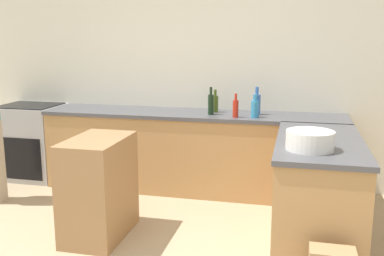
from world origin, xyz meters
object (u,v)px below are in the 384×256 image
hot_sauce_bottle (236,108)px  range_oven (32,141)px  island_table (99,188)px  mixing_bowl (310,140)px  wine_bottle_dark (211,104)px  olive_oil_bottle (215,103)px  dish_soap_bottle (255,108)px  water_bottle_blue (257,104)px

hot_sauce_bottle → range_oven: bearing=175.6°
range_oven → island_table: (1.51, -1.35, -0.01)m
island_table → mixing_bowl: 1.81m
range_oven → wine_bottle_dark: 2.31m
range_oven → mixing_bowl: (3.24, -1.40, 0.51)m
olive_oil_bottle → hot_sauce_bottle: bearing=-46.0°
wine_bottle_dark → olive_oil_bottle: wine_bottle_dark is taller
mixing_bowl → dish_soap_bottle: bearing=112.9°
dish_soap_bottle → mixing_bowl: bearing=-67.1°
water_bottle_blue → dish_soap_bottle: bearing=-90.2°
hot_sauce_bottle → mixing_bowl: bearing=-59.2°
island_table → olive_oil_bottle: (0.74, 1.44, 0.55)m
wine_bottle_dark → hot_sauce_bottle: (0.28, -0.11, -0.02)m
mixing_bowl → olive_oil_bottle: olive_oil_bottle is taller
mixing_bowl → olive_oil_bottle: (-0.99, 1.48, 0.03)m
water_bottle_blue → hot_sauce_bottle: size_ratio=1.20×
wine_bottle_dark → olive_oil_bottle: (0.02, 0.17, -0.02)m
range_oven → hot_sauce_bottle: bearing=-4.4°
island_table → wine_bottle_dark: (0.73, 1.27, 0.57)m
range_oven → dish_soap_bottle: bearing=-3.2°
mixing_bowl → hot_sauce_bottle: size_ratio=1.43×
wine_bottle_dark → hot_sauce_bottle: wine_bottle_dark is taller
wine_bottle_dark → mixing_bowl: bearing=-52.7°
water_bottle_blue → island_table: bearing=-131.0°
range_oven → olive_oil_bottle: size_ratio=3.62×
water_bottle_blue → hot_sauce_bottle: (-0.19, -0.22, -0.02)m
wine_bottle_dark → hot_sauce_bottle: 0.30m
water_bottle_blue → olive_oil_bottle: size_ratio=1.20×
olive_oil_bottle → mixing_bowl: bearing=-56.4°
island_table → range_oven: bearing=138.1°
hot_sauce_bottle → dish_soap_bottle: 0.20m
mixing_bowl → dish_soap_bottle: dish_soap_bottle is taller
wine_bottle_dark → dish_soap_bottle: wine_bottle_dark is taller
wine_bottle_dark → water_bottle_blue: bearing=13.7°
range_oven → island_table: bearing=-41.9°
wine_bottle_dark → olive_oil_bottle: 0.17m
mixing_bowl → dish_soap_bottle: (-0.53, 1.25, 0.02)m
olive_oil_bottle → water_bottle_blue: bearing=-6.6°
island_table → wine_bottle_dark: 1.57m
olive_oil_bottle → dish_soap_bottle: bearing=-27.1°
olive_oil_bottle → dish_soap_bottle: olive_oil_bottle is taller
island_table → dish_soap_bottle: dish_soap_bottle is taller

